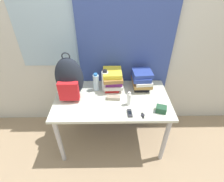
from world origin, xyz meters
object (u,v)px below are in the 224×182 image
object	(u,v)px
book_stack_left	(113,79)
sunglasses_case	(113,98)
sports_bottle	(105,81)
camera_pouch	(161,109)
sunscreen_bottle	(129,99)
cell_phone	(130,113)
backpack	(69,79)
book_stack_center	(142,79)
wristwatch	(143,115)
water_bottle	(96,82)

from	to	relation	value
book_stack_left	sunglasses_case	bearing A→B (deg)	-89.23
sports_bottle	camera_pouch	distance (m)	0.70
sunscreen_bottle	cell_phone	size ratio (longest dim) A/B	1.48
backpack	book_stack_left	world-z (taller)	backpack
backpack	book_stack_center	bearing A→B (deg)	10.80
wristwatch	camera_pouch	bearing A→B (deg)	17.34
backpack	water_bottle	xyz separation A→B (m)	(0.27, 0.11, -0.12)
backpack	wristwatch	distance (m)	0.85
sunscreen_bottle	cell_phone	xyz separation A→B (m)	(-0.00, -0.14, -0.07)
sunglasses_case	camera_pouch	bearing A→B (deg)	-23.18
book_stack_center	cell_phone	distance (m)	0.50
sports_bottle	book_stack_left	bearing A→B (deg)	22.34
water_bottle	cell_phone	world-z (taller)	water_bottle
sunglasses_case	camera_pouch	distance (m)	0.52
water_bottle	book_stack_left	bearing A→B (deg)	10.91
sunglasses_case	book_stack_center	bearing A→B (deg)	33.04
book_stack_center	sports_bottle	world-z (taller)	sports_bottle
book_stack_left	wristwatch	bearing A→B (deg)	-58.95
backpack	sunglasses_case	bearing A→B (deg)	-8.07
backpack	cell_phone	size ratio (longest dim) A/B	4.76
camera_pouch	wristwatch	world-z (taller)	camera_pouch
sports_bottle	wristwatch	world-z (taller)	sports_bottle
book_stack_center	sunscreen_bottle	distance (m)	0.36
backpack	book_stack_left	xyz separation A→B (m)	(0.46, 0.15, -0.10)
sunscreen_bottle	sunglasses_case	distance (m)	0.20
sunglasses_case	wristwatch	xyz separation A→B (m)	(0.29, -0.27, -0.01)
book_stack_center	cell_phone	bearing A→B (deg)	-111.27
wristwatch	book_stack_center	bearing A→B (deg)	84.05
water_bottle	sunscreen_bottle	distance (m)	0.45
wristwatch	backpack	bearing A→B (deg)	156.22
book_stack_left	cell_phone	xyz separation A→B (m)	(0.16, -0.45, -0.12)
water_bottle	wristwatch	distance (m)	0.66
book_stack_left	backpack	bearing A→B (deg)	-162.14
book_stack_center	wristwatch	xyz separation A→B (m)	(-0.05, -0.49, -0.11)
water_bottle	camera_pouch	distance (m)	0.78
sunscreen_bottle	camera_pouch	size ratio (longest dim) A/B	1.34
book_stack_left	camera_pouch	bearing A→B (deg)	-41.08
book_stack_left	water_bottle	xyz separation A→B (m)	(-0.19, -0.04, -0.02)
sunscreen_bottle	camera_pouch	distance (m)	0.34
sports_bottle	camera_pouch	xyz separation A→B (m)	(0.57, -0.39, -0.10)
book_stack_left	wristwatch	world-z (taller)	book_stack_left
book_stack_center	sports_bottle	bearing A→B (deg)	-174.66
sunglasses_case	book_stack_left	bearing A→B (deg)	90.77
camera_pouch	book_stack_center	bearing A→B (deg)	108.55
backpack	water_bottle	bearing A→B (deg)	22.51
backpack	sunscreen_bottle	size ratio (longest dim) A/B	3.21
sports_bottle	water_bottle	bearing A→B (deg)	-179.35
book_stack_left	wristwatch	distance (m)	0.57
book_stack_left	camera_pouch	distance (m)	0.65
book_stack_left	sunglasses_case	distance (m)	0.24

